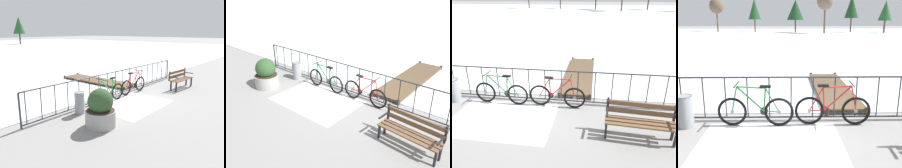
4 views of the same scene
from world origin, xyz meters
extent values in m
plane|color=gray|center=(0.00, 0.00, 0.00)|extent=(160.00, 160.00, 0.00)
cube|color=silver|center=(0.00, 28.40, 0.01)|extent=(80.00, 56.00, 0.03)
cube|color=white|center=(-0.69, -1.20, 0.00)|extent=(2.81, 1.97, 0.01)
cylinder|color=#2D2D33|center=(0.00, 0.00, 1.05)|extent=(9.00, 0.04, 0.04)
cylinder|color=#2D2D33|center=(0.00, 0.00, 0.08)|extent=(9.00, 0.04, 0.04)
cylinder|color=#2D2D33|center=(-2.80, 0.00, 0.57)|extent=(0.03, 0.03, 0.97)
cylinder|color=#2D2D33|center=(-2.29, 0.00, 0.57)|extent=(0.03, 0.03, 0.97)
cylinder|color=#2D2D33|center=(-1.78, 0.00, 0.57)|extent=(0.03, 0.03, 0.97)
cylinder|color=#2D2D33|center=(-1.27, 0.00, 0.57)|extent=(0.03, 0.03, 0.97)
cylinder|color=#2D2D33|center=(-0.76, 0.00, 0.57)|extent=(0.03, 0.03, 0.97)
cylinder|color=#2D2D33|center=(-0.25, 0.00, 0.57)|extent=(0.03, 0.03, 0.97)
cylinder|color=#2D2D33|center=(0.25, 0.00, 0.57)|extent=(0.03, 0.03, 0.97)
cylinder|color=#2D2D33|center=(0.76, 0.00, 0.57)|extent=(0.03, 0.03, 0.97)
cylinder|color=#2D2D33|center=(1.27, 0.00, 0.57)|extent=(0.03, 0.03, 0.97)
cylinder|color=#2D2D33|center=(1.78, 0.00, 0.57)|extent=(0.03, 0.03, 0.97)
cylinder|color=#2D2D33|center=(2.29, 0.00, 0.57)|extent=(0.03, 0.03, 0.97)
cylinder|color=#2D2D33|center=(2.80, 0.00, 0.57)|extent=(0.03, 0.03, 0.97)
cylinder|color=#2D2D33|center=(3.30, 0.00, 0.57)|extent=(0.03, 0.03, 0.97)
cylinder|color=#2D2D33|center=(3.81, 0.00, 0.57)|extent=(0.03, 0.03, 0.97)
torus|color=black|center=(-0.53, -0.32, 0.33)|extent=(0.66, 0.08, 0.66)
cylinder|color=gray|center=(-0.53, -0.32, 0.33)|extent=(0.08, 0.06, 0.08)
torus|color=black|center=(-1.58, -0.29, 0.33)|extent=(0.66, 0.08, 0.66)
cylinder|color=gray|center=(-1.58, -0.29, 0.33)|extent=(0.08, 0.06, 0.08)
cylinder|color=#2D843D|center=(-0.84, -0.31, 0.62)|extent=(0.08, 0.04, 0.53)
cylinder|color=#2D843D|center=(-1.16, -0.30, 0.63)|extent=(0.61, 0.06, 0.59)
cylinder|color=#2D843D|center=(-1.14, -0.30, 0.90)|extent=(0.63, 0.06, 0.07)
cylinder|color=#2D843D|center=(-0.70, -0.32, 0.34)|extent=(0.34, 0.04, 0.05)
cylinder|color=#2D843D|center=(-0.68, -0.32, 0.61)|extent=(0.32, 0.04, 0.56)
cylinder|color=#2D843D|center=(-1.52, -0.29, 0.62)|extent=(0.16, 0.04, 0.59)
cube|color=black|center=(-0.82, -0.31, 0.92)|extent=(0.24, 0.11, 0.05)
cylinder|color=black|center=(-1.45, -0.29, 0.96)|extent=(0.05, 0.52, 0.03)
cylinder|color=black|center=(-0.86, -0.31, 0.35)|extent=(0.18, 0.03, 0.18)
torus|color=black|center=(0.15, -0.26, 0.33)|extent=(0.66, 0.08, 0.66)
cylinder|color=gray|center=(0.15, -0.26, 0.33)|extent=(0.08, 0.06, 0.08)
torus|color=black|center=(1.20, -0.29, 0.33)|extent=(0.66, 0.08, 0.66)
cylinder|color=gray|center=(1.20, -0.29, 0.33)|extent=(0.08, 0.06, 0.08)
cylinder|color=red|center=(0.47, -0.27, 0.62)|extent=(0.08, 0.04, 0.53)
cylinder|color=red|center=(0.78, -0.28, 0.63)|extent=(0.61, 0.06, 0.59)
cylinder|color=red|center=(0.76, -0.28, 0.90)|extent=(0.63, 0.06, 0.07)
cylinder|color=red|center=(0.32, -0.26, 0.34)|extent=(0.34, 0.04, 0.05)
cylinder|color=red|center=(0.30, -0.26, 0.61)|extent=(0.32, 0.04, 0.56)
cylinder|color=red|center=(1.14, -0.29, 0.62)|extent=(0.16, 0.04, 0.59)
cube|color=black|center=(0.45, -0.27, 0.92)|extent=(0.24, 0.11, 0.05)
cylinder|color=black|center=(1.08, -0.29, 0.96)|extent=(0.04, 0.52, 0.03)
cylinder|color=black|center=(0.49, -0.27, 0.35)|extent=(0.18, 0.03, 0.18)
cube|color=brown|center=(2.86, -1.42, 0.44)|extent=(1.60, 0.21, 0.04)
cube|color=brown|center=(2.85, -1.58, 0.44)|extent=(1.60, 0.21, 0.04)
cube|color=brown|center=(2.83, -1.73, 0.44)|extent=(1.60, 0.21, 0.04)
cube|color=brown|center=(2.86, -1.33, 0.58)|extent=(1.60, 0.17, 0.12)
cube|color=brown|center=(2.86, -1.33, 0.78)|extent=(1.60, 0.17, 0.12)
cube|color=black|center=(3.59, -1.76, 0.22)|extent=(0.05, 0.06, 0.44)
cube|color=black|center=(3.61, -1.50, 0.22)|extent=(0.05, 0.06, 0.44)
cube|color=black|center=(3.62, -1.38, 0.67)|extent=(0.05, 0.05, 0.45)
cube|color=black|center=(2.08, -1.65, 0.22)|extent=(0.05, 0.06, 0.44)
cube|color=black|center=(2.10, -1.39, 0.22)|extent=(0.05, 0.06, 0.44)
cube|color=black|center=(2.11, -1.27, 0.67)|extent=(0.05, 0.05, 0.45)
cube|color=black|center=(2.09, -1.52, 0.64)|extent=(0.07, 0.40, 0.04)
cylinder|color=gray|center=(-2.59, -0.35, 0.36)|extent=(0.34, 0.34, 0.72)
torus|color=#545558|center=(-2.59, -0.35, 0.72)|extent=(0.35, 0.35, 0.02)
cube|color=brown|center=(1.15, 2.38, 0.12)|extent=(1.10, 4.17, 0.06)
cylinder|color=#3C2E20|center=(0.65, 0.30, 0.10)|extent=(0.10, 0.10, 0.20)
cylinder|color=#3C2E20|center=(1.64, 0.30, 0.10)|extent=(0.10, 0.10, 0.20)
cylinder|color=#3C2E20|center=(0.65, 4.47, 0.10)|extent=(0.10, 0.10, 0.20)
cylinder|color=#3C2E20|center=(1.64, 4.47, 0.10)|extent=(0.10, 0.10, 0.20)
cylinder|color=brown|center=(1.35, 39.21, 1.79)|extent=(0.25, 0.25, 3.59)
camera|label=1|loc=(-7.47, -5.78, 2.71)|focal=36.58mm
camera|label=2|loc=(4.64, -6.46, 4.04)|focal=39.23mm
camera|label=3|loc=(1.72, -6.03, 3.21)|focal=34.95mm
camera|label=4|loc=(-0.38, -5.59, 2.34)|focal=40.30mm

